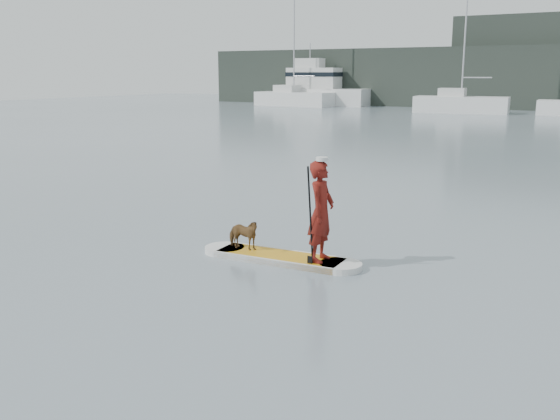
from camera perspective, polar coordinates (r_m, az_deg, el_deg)
The scene contains 10 objects.
ground at distance 13.30m, azimuth 20.88°, elevation -3.87°, with size 140.00×140.00×0.00m, color slate.
paddleboard at distance 12.07m, azimuth -0.00°, elevation -4.36°, with size 3.29×1.01×0.12m.
paddler at distance 11.47m, azimuth 3.79°, elevation -0.14°, with size 0.68×0.45×1.87m, color maroon.
white_cap at distance 11.30m, azimuth 3.86°, elevation 4.68°, with size 0.22×0.22×0.07m, color silver.
dog at distance 12.34m, azimuth -3.41°, elevation -2.23°, with size 0.33×0.73×0.62m, color #57301D.
paddle at distance 11.33m, azimuth 2.78°, elevation -1.64°, with size 0.10×0.30×2.00m.
sailboat_a at distance 67.32m, azimuth 1.21°, elevation 10.23°, with size 8.69×3.16×12.42m.
sailboat_c at distance 58.03m, azimuth 16.14°, elevation 9.36°, with size 8.29×3.72×11.49m.
motor_yacht_b at distance 68.78m, azimuth 3.55°, elevation 11.07°, with size 10.22×4.23×6.58m.
shore_building_west at distance 67.73m, azimuth 21.64°, elevation 12.46°, with size 14.00×4.00×9.00m, color black.
Camera 1 is at (2.18, -12.62, 3.57)m, focal length 40.00 mm.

